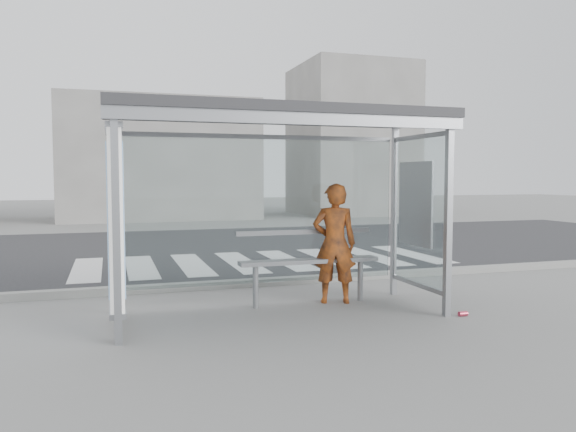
{
  "coord_description": "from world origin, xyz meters",
  "views": [
    {
      "loc": [
        -2.06,
        -6.79,
        1.77
      ],
      "look_at": [
        0.17,
        0.2,
        1.26
      ],
      "focal_mm": 35.0,
      "sensor_mm": 36.0,
      "label": 1
    }
  ],
  "objects_px": {
    "bench": "(309,261)",
    "person": "(334,243)",
    "bus_shelter": "(250,160)",
    "soda_can": "(463,314)"
  },
  "relations": [
    {
      "from": "bench",
      "to": "person",
      "type": "bearing_deg",
      "value": -6.18
    },
    {
      "from": "bus_shelter",
      "to": "bench",
      "type": "distance_m",
      "value": 1.72
    },
    {
      "from": "bus_shelter",
      "to": "bench",
      "type": "xyz_separation_m",
      "value": [
        0.94,
        0.43,
        -1.38
      ]
    },
    {
      "from": "bench",
      "to": "soda_can",
      "type": "bearing_deg",
      "value": -37.72
    },
    {
      "from": "soda_can",
      "to": "bench",
      "type": "bearing_deg",
      "value": 142.28
    },
    {
      "from": "person",
      "to": "bench",
      "type": "relative_size",
      "value": 0.84
    },
    {
      "from": "person",
      "to": "bench",
      "type": "height_order",
      "value": "person"
    },
    {
      "from": "bench",
      "to": "soda_can",
      "type": "distance_m",
      "value": 2.14
    },
    {
      "from": "bus_shelter",
      "to": "soda_can",
      "type": "relative_size",
      "value": 36.23
    },
    {
      "from": "bus_shelter",
      "to": "person",
      "type": "distance_m",
      "value": 1.78
    }
  ]
}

